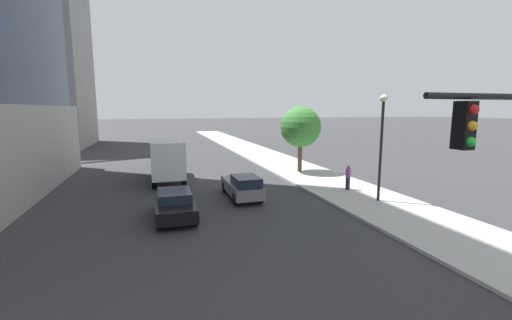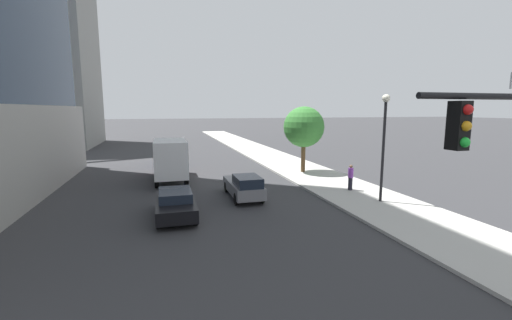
{
  "view_description": "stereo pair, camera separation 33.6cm",
  "coord_description": "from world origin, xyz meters",
  "px_view_note": "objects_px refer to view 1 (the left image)",
  "views": [
    {
      "loc": [
        -3.37,
        -1.0,
        5.44
      ],
      "look_at": [
        1.14,
        13.87,
        3.08
      ],
      "focal_mm": 23.46,
      "sensor_mm": 36.0,
      "label": 1
    },
    {
      "loc": [
        -3.04,
        -1.09,
        5.44
      ],
      "look_at": [
        1.14,
        13.87,
        3.08
      ],
      "focal_mm": 23.46,
      "sensor_mm": 36.0,
      "label": 2
    }
  ],
  "objects_px": {
    "car_black": "(175,204)",
    "construction_building": "(26,36)",
    "car_gray": "(242,186)",
    "street_lamp": "(382,133)",
    "street_tree": "(300,127)",
    "pedestrian_purple_shirt": "(348,177)",
    "car_blue": "(165,158)",
    "box_truck": "(167,158)"
  },
  "relations": [
    {
      "from": "car_black",
      "to": "car_gray",
      "type": "bearing_deg",
      "value": 31.45
    },
    {
      "from": "car_blue",
      "to": "box_truck",
      "type": "relative_size",
      "value": 0.68
    },
    {
      "from": "construction_building",
      "to": "car_blue",
      "type": "relative_size",
      "value": 7.62
    },
    {
      "from": "car_gray",
      "to": "car_blue",
      "type": "relative_size",
      "value": 1.0
    },
    {
      "from": "car_black",
      "to": "car_blue",
      "type": "height_order",
      "value": "car_blue"
    },
    {
      "from": "street_tree",
      "to": "box_truck",
      "type": "xyz_separation_m",
      "value": [
        -10.97,
        -0.17,
        -2.16
      ]
    },
    {
      "from": "street_lamp",
      "to": "pedestrian_purple_shirt",
      "type": "relative_size",
      "value": 3.62
    },
    {
      "from": "street_lamp",
      "to": "box_truck",
      "type": "relative_size",
      "value": 0.92
    },
    {
      "from": "car_gray",
      "to": "pedestrian_purple_shirt",
      "type": "distance_m",
      "value": 7.15
    },
    {
      "from": "car_black",
      "to": "construction_building",
      "type": "bearing_deg",
      "value": 114.04
    },
    {
      "from": "street_lamp",
      "to": "car_gray",
      "type": "height_order",
      "value": "street_lamp"
    },
    {
      "from": "construction_building",
      "to": "pedestrian_purple_shirt",
      "type": "bearing_deg",
      "value": -52.02
    },
    {
      "from": "car_black",
      "to": "pedestrian_purple_shirt",
      "type": "height_order",
      "value": "pedestrian_purple_shirt"
    },
    {
      "from": "car_gray",
      "to": "car_blue",
      "type": "distance_m",
      "value": 14.7
    },
    {
      "from": "construction_building",
      "to": "street_lamp",
      "type": "height_order",
      "value": "construction_building"
    },
    {
      "from": "car_black",
      "to": "box_truck",
      "type": "xyz_separation_m",
      "value": [
        -0.0,
        8.94,
        1.09
      ]
    },
    {
      "from": "construction_building",
      "to": "car_gray",
      "type": "bearing_deg",
      "value": -59.34
    },
    {
      "from": "construction_building",
      "to": "car_blue",
      "type": "xyz_separation_m",
      "value": [
        17.38,
        -22.33,
        -14.75
      ]
    },
    {
      "from": "construction_building",
      "to": "street_lamp",
      "type": "bearing_deg",
      "value": -53.88
    },
    {
      "from": "car_gray",
      "to": "car_black",
      "type": "relative_size",
      "value": 1.05
    },
    {
      "from": "box_truck",
      "to": "pedestrian_purple_shirt",
      "type": "relative_size",
      "value": 3.93
    },
    {
      "from": "car_gray",
      "to": "car_black",
      "type": "distance_m",
      "value": 4.92
    },
    {
      "from": "construction_building",
      "to": "car_black",
      "type": "bearing_deg",
      "value": -65.96
    },
    {
      "from": "street_lamp",
      "to": "pedestrian_purple_shirt",
      "type": "distance_m",
      "value": 4.25
    },
    {
      "from": "car_blue",
      "to": "street_tree",
      "type": "bearing_deg",
      "value": -34.54
    },
    {
      "from": "street_lamp",
      "to": "pedestrian_purple_shirt",
      "type": "height_order",
      "value": "street_lamp"
    },
    {
      "from": "car_blue",
      "to": "construction_building",
      "type": "bearing_deg",
      "value": 127.91
    },
    {
      "from": "street_tree",
      "to": "car_black",
      "type": "xyz_separation_m",
      "value": [
        -10.97,
        -9.11,
        -3.25
      ]
    },
    {
      "from": "pedestrian_purple_shirt",
      "to": "street_tree",
      "type": "bearing_deg",
      "value": 93.08
    },
    {
      "from": "street_tree",
      "to": "car_black",
      "type": "height_order",
      "value": "street_tree"
    },
    {
      "from": "car_black",
      "to": "box_truck",
      "type": "height_order",
      "value": "box_truck"
    },
    {
      "from": "street_tree",
      "to": "pedestrian_purple_shirt",
      "type": "relative_size",
      "value": 3.27
    },
    {
      "from": "construction_building",
      "to": "car_blue",
      "type": "bearing_deg",
      "value": -52.09
    },
    {
      "from": "construction_building",
      "to": "street_lamp",
      "type": "xyz_separation_m",
      "value": [
        28.96,
        -39.67,
        -11.36
      ]
    },
    {
      "from": "pedestrian_purple_shirt",
      "to": "construction_building",
      "type": "bearing_deg",
      "value": 127.98
    },
    {
      "from": "street_tree",
      "to": "car_gray",
      "type": "bearing_deg",
      "value": -135.98
    },
    {
      "from": "construction_building",
      "to": "street_tree",
      "type": "distance_m",
      "value": 42.77
    },
    {
      "from": "street_tree",
      "to": "car_black",
      "type": "relative_size",
      "value": 1.27
    },
    {
      "from": "construction_building",
      "to": "car_black",
      "type": "distance_m",
      "value": 45.17
    },
    {
      "from": "pedestrian_purple_shirt",
      "to": "car_black",
      "type": "bearing_deg",
      "value": -169.04
    },
    {
      "from": "box_truck",
      "to": "street_tree",
      "type": "bearing_deg",
      "value": 0.88
    },
    {
      "from": "street_tree",
      "to": "car_blue",
      "type": "xyz_separation_m",
      "value": [
        -10.97,
        7.55,
        -3.21
      ]
    }
  ]
}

